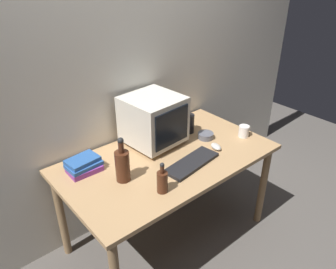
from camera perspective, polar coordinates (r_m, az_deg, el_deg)
ground_plane at (r=2.80m, az=0.00°, el=-16.96°), size 6.00×6.00×0.00m
back_wall at (r=2.46m, az=-7.45°, el=10.69°), size 4.00×0.08×2.50m
desk at (r=2.37m, az=0.00°, el=-5.66°), size 1.51×0.85×0.75m
crt_monitor at (r=2.40m, az=-2.57°, el=2.54°), size 0.41×0.41×0.37m
keyboard at (r=2.24m, az=4.16°, el=-4.93°), size 0.44×0.20×0.02m
computer_mouse at (r=2.43m, az=8.31°, el=-2.09°), size 0.08×0.11×0.04m
bottle_tall at (r=2.05m, az=-7.91°, el=-5.21°), size 0.09×0.09×0.30m
bottle_short at (r=1.96m, az=-1.00°, el=-8.08°), size 0.07×0.07×0.21m
book_stack at (r=2.22m, az=-14.42°, el=-5.18°), size 0.22×0.17×0.09m
mug at (r=2.62m, az=13.05°, el=0.59°), size 0.12×0.08×0.09m
cd_spindle at (r=2.55m, az=6.55°, el=-0.19°), size 0.12×0.12×0.04m
metal_canister at (r=2.61m, az=3.58°, el=1.93°), size 0.09×0.09×0.15m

